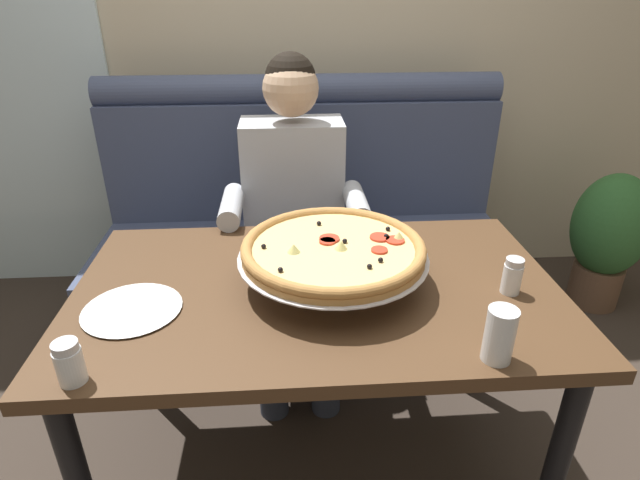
{
  "coord_description": "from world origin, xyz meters",
  "views": [
    {
      "loc": [
        -0.08,
        -1.25,
        1.49
      ],
      "look_at": [
        0.01,
        0.05,
        0.84
      ],
      "focal_mm": 28.83,
      "sensor_mm": 36.0,
      "label": 1
    }
  ],
  "objects_px": {
    "shaker_parmesan": "(512,278)",
    "diner_main": "(294,206)",
    "drinking_glass": "(499,338)",
    "dining_table": "(318,310)",
    "shaker_oregano": "(70,365)",
    "pizza": "(333,250)",
    "booth_bench": "(305,245)",
    "plate_near_left": "(132,307)",
    "potted_plant": "(608,235)",
    "patio_chair": "(86,150)"
  },
  "relations": [
    {
      "from": "pizza",
      "to": "shaker_oregano",
      "type": "distance_m",
      "value": 0.71
    },
    {
      "from": "plate_near_left",
      "to": "booth_bench",
      "type": "bearing_deg",
      "value": 63.08
    },
    {
      "from": "potted_plant",
      "to": "patio_chair",
      "type": "bearing_deg",
      "value": 157.63
    },
    {
      "from": "dining_table",
      "to": "potted_plant",
      "type": "xyz_separation_m",
      "value": [
        1.49,
        0.91,
        -0.25
      ]
    },
    {
      "from": "shaker_parmesan",
      "to": "potted_plant",
      "type": "height_order",
      "value": "shaker_parmesan"
    },
    {
      "from": "dining_table",
      "to": "drinking_glass",
      "type": "distance_m",
      "value": 0.54
    },
    {
      "from": "dining_table",
      "to": "booth_bench",
      "type": "bearing_deg",
      "value": 90.0
    },
    {
      "from": "diner_main",
      "to": "shaker_parmesan",
      "type": "distance_m",
      "value": 0.9
    },
    {
      "from": "shaker_parmesan",
      "to": "patio_chair",
      "type": "bearing_deg",
      "value": 131.36
    },
    {
      "from": "shaker_oregano",
      "to": "shaker_parmesan",
      "type": "relative_size",
      "value": 0.97
    },
    {
      "from": "shaker_oregano",
      "to": "diner_main",
      "type": "bearing_deg",
      "value": 62.75
    },
    {
      "from": "diner_main",
      "to": "pizza",
      "type": "distance_m",
      "value": 0.62
    },
    {
      "from": "diner_main",
      "to": "drinking_glass",
      "type": "relative_size",
      "value": 9.53
    },
    {
      "from": "shaker_oregano",
      "to": "drinking_glass",
      "type": "relative_size",
      "value": 0.76
    },
    {
      "from": "dining_table",
      "to": "shaker_parmesan",
      "type": "height_order",
      "value": "shaker_parmesan"
    },
    {
      "from": "booth_bench",
      "to": "dining_table",
      "type": "height_order",
      "value": "booth_bench"
    },
    {
      "from": "diner_main",
      "to": "pizza",
      "type": "relative_size",
      "value": 2.38
    },
    {
      "from": "shaker_parmesan",
      "to": "diner_main",
      "type": "bearing_deg",
      "value": 130.32
    },
    {
      "from": "potted_plant",
      "to": "plate_near_left",
      "type": "bearing_deg",
      "value": -153.27
    },
    {
      "from": "dining_table",
      "to": "pizza",
      "type": "bearing_deg",
      "value": 18.65
    },
    {
      "from": "pizza",
      "to": "shaker_parmesan",
      "type": "relative_size",
      "value": 5.12
    },
    {
      "from": "patio_chair",
      "to": "potted_plant",
      "type": "relative_size",
      "value": 1.23
    },
    {
      "from": "shaker_oregano",
      "to": "patio_chair",
      "type": "height_order",
      "value": "patio_chair"
    },
    {
      "from": "dining_table",
      "to": "shaker_parmesan",
      "type": "relative_size",
      "value": 13.11
    },
    {
      "from": "booth_bench",
      "to": "shaker_oregano",
      "type": "height_order",
      "value": "booth_bench"
    },
    {
      "from": "plate_near_left",
      "to": "drinking_glass",
      "type": "height_order",
      "value": "drinking_glass"
    },
    {
      "from": "pizza",
      "to": "potted_plant",
      "type": "distance_m",
      "value": 1.75
    },
    {
      "from": "dining_table",
      "to": "patio_chair",
      "type": "distance_m",
      "value": 2.49
    },
    {
      "from": "diner_main",
      "to": "drinking_glass",
      "type": "height_order",
      "value": "diner_main"
    },
    {
      "from": "diner_main",
      "to": "shaker_oregano",
      "type": "relative_size",
      "value": 12.49
    },
    {
      "from": "potted_plant",
      "to": "shaker_oregano",
      "type": "bearing_deg",
      "value": -148.27
    },
    {
      "from": "shaker_oregano",
      "to": "plate_near_left",
      "type": "relative_size",
      "value": 0.4
    },
    {
      "from": "drinking_glass",
      "to": "patio_chair",
      "type": "xyz_separation_m",
      "value": [
        -1.75,
        2.43,
        -0.26
      ]
    },
    {
      "from": "drinking_glass",
      "to": "potted_plant",
      "type": "distance_m",
      "value": 1.72
    },
    {
      "from": "shaker_oregano",
      "to": "patio_chair",
      "type": "bearing_deg",
      "value": 108.47
    },
    {
      "from": "shaker_oregano",
      "to": "patio_chair",
      "type": "xyz_separation_m",
      "value": [
        -0.82,
        2.44,
        -0.24
      ]
    },
    {
      "from": "diner_main",
      "to": "potted_plant",
      "type": "distance_m",
      "value": 1.6
    },
    {
      "from": "drinking_glass",
      "to": "dining_table",
      "type": "bearing_deg",
      "value": 137.92
    },
    {
      "from": "patio_chair",
      "to": "drinking_glass",
      "type": "bearing_deg",
      "value": -54.22
    },
    {
      "from": "plate_near_left",
      "to": "patio_chair",
      "type": "height_order",
      "value": "patio_chair"
    },
    {
      "from": "dining_table",
      "to": "potted_plant",
      "type": "bearing_deg",
      "value": 31.31
    },
    {
      "from": "drinking_glass",
      "to": "pizza",
      "type": "bearing_deg",
      "value": 133.06
    },
    {
      "from": "dining_table",
      "to": "diner_main",
      "type": "bearing_deg",
      "value": 94.84
    },
    {
      "from": "booth_bench",
      "to": "shaker_parmesan",
      "type": "relative_size",
      "value": 17.53
    },
    {
      "from": "booth_bench",
      "to": "shaker_parmesan",
      "type": "distance_m",
      "value": 1.15
    },
    {
      "from": "plate_near_left",
      "to": "potted_plant",
      "type": "relative_size",
      "value": 0.37
    },
    {
      "from": "dining_table",
      "to": "shaker_oregano",
      "type": "relative_size",
      "value": 13.45
    },
    {
      "from": "dining_table",
      "to": "pizza",
      "type": "relative_size",
      "value": 2.56
    },
    {
      "from": "shaker_oregano",
      "to": "plate_near_left",
      "type": "height_order",
      "value": "shaker_oregano"
    },
    {
      "from": "plate_near_left",
      "to": "drinking_glass",
      "type": "relative_size",
      "value": 1.93
    }
  ]
}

